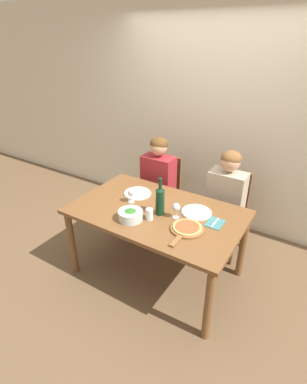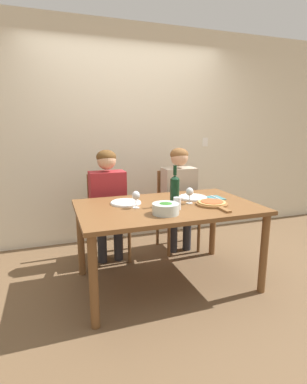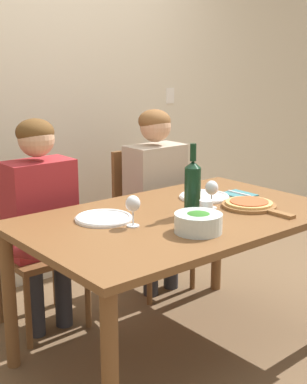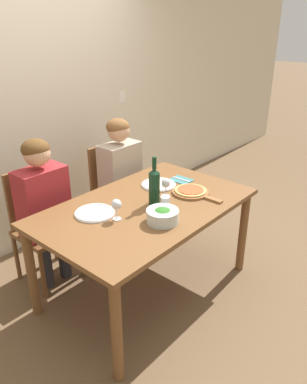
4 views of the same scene
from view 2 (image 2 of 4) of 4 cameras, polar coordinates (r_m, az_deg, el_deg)
name	(u,v)px [view 2 (image 2 of 4)]	position (r m, az deg, el deg)	size (l,w,h in m)	color
ground_plane	(167,282)	(3.01, 2.51, -16.76)	(40.00, 40.00, 0.00)	brown
back_wall	(128,136)	(3.92, -4.80, 10.66)	(10.00, 0.06, 2.70)	beige
dining_table	(167,215)	(2.75, 2.64, -4.34)	(1.61, 0.99, 0.77)	brown
chair_left	(107,213)	(3.43, -8.90, -4.03)	(0.42, 0.42, 0.94)	brown
chair_right	(175,207)	(3.67, 4.18, -2.83)	(0.42, 0.42, 0.94)	brown
person_woman	(108,195)	(3.26, -8.67, -0.62)	(0.47, 0.51, 1.23)	#28282D
person_man	(179,190)	(3.51, 4.97, 0.40)	(0.47, 0.51, 1.23)	#28282D
wine_bottle	(175,190)	(2.68, 4.06, 0.46)	(0.08, 0.08, 0.36)	black
broccoli_bowl	(166,208)	(2.44, 2.33, -3.16)	(0.22, 0.22, 0.10)	silver
dinner_plate_left	(126,203)	(2.78, -5.30, -2.02)	(0.28, 0.28, 0.02)	white
dinner_plate_right	(193,197)	(3.00, 7.48, -1.00)	(0.28, 0.28, 0.02)	white
pizza_on_board	(212,203)	(2.76, 11.15, -2.15)	(0.29, 0.43, 0.04)	brown
wine_glass_left	(136,196)	(2.60, -3.39, -0.80)	(0.07, 0.07, 0.15)	silver
wine_glass_right	(190,192)	(2.77, 6.89, -0.08)	(0.07, 0.07, 0.15)	silver
water_tumbler	(177,203)	(2.57, 4.53, -2.18)	(0.07, 0.07, 0.11)	silver
fork_on_napkin	(215,198)	(3.04, 11.71, -1.10)	(0.14, 0.18, 0.01)	#387075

